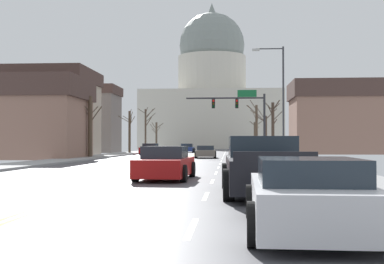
{
  "coord_description": "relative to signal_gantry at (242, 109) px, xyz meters",
  "views": [
    {
      "loc": [
        4.14,
        -37.96,
        1.45
      ],
      "look_at": [
        -0.9,
        31.09,
        2.82
      ],
      "focal_mm": 48.21,
      "sensor_mm": 36.0,
      "label": 1
    }
  ],
  "objects": [
    {
      "name": "sedan_near_02",
      "position": [
        -0.1,
        -18.7,
        -4.19
      ],
      "size": [
        2.1,
        4.28,
        1.24
      ],
      "color": "#6B6056",
      "rests_on": "ground"
    },
    {
      "name": "ground",
      "position": [
        -5.35,
        -13.54,
        -4.75
      ],
      "size": [
        20.0,
        180.0,
        0.2
      ],
      "color": "#4B4B51"
    },
    {
      "name": "sedan_oncoming_01",
      "position": [
        -7.18,
        20.79,
        -4.18
      ],
      "size": [
        2.01,
        4.33,
        1.25
      ],
      "color": "navy",
      "rests_on": "ground"
    },
    {
      "name": "bare_tree_05",
      "position": [
        -13.93,
        13.29,
        -1.82
      ],
      "size": [
        2.39,
        2.37,
        5.58
      ],
      "color": "#4C3D2D",
      "rests_on": "ground"
    },
    {
      "name": "flank_building_02",
      "position": [
        -21.01,
        -7.36,
        -1.17
      ],
      "size": [
        14.24,
        8.25,
        7.09
      ],
      "color": "#8C6656",
      "rests_on": "ground"
    },
    {
      "name": "bare_tree_02",
      "position": [
        3.07,
        37.03,
        -2.03
      ],
      "size": [
        2.08,
        2.21,
        5.02
      ],
      "color": "brown",
      "rests_on": "ground"
    },
    {
      "name": "pedestrian_01",
      "position": [
        3.73,
        -5.59,
        -3.66
      ],
      "size": [
        0.35,
        0.34,
        1.75
      ],
      "color": "#33333D",
      "rests_on": "ground"
    },
    {
      "name": "bare_tree_03",
      "position": [
        -13.39,
        22.9,
        -1.23
      ],
      "size": [
        2.66,
        0.91,
        6.39
      ],
      "color": "brown",
      "rests_on": "ground"
    },
    {
      "name": "sedan_near_00",
      "position": [
        -3.43,
        -4.01,
        -4.24
      ],
      "size": [
        2.08,
        4.31,
        1.14
      ],
      "color": "#6B6056",
      "rests_on": "ground"
    },
    {
      "name": "bicycle_parked",
      "position": [
        2.73,
        -14.15,
        -4.28
      ],
      "size": [
        0.12,
        1.77,
        0.85
      ],
      "color": "black",
      "rests_on": "ground"
    },
    {
      "name": "sedan_near_04",
      "position": [
        -3.71,
        -31.48,
        -4.17
      ],
      "size": [
        2.12,
        4.75,
        1.3
      ],
      "color": "#B71414",
      "rests_on": "ground"
    },
    {
      "name": "bare_tree_00",
      "position": [
        3.47,
        4.58,
        -1.59
      ],
      "size": [
        2.11,
        2.26,
        5.85
      ],
      "color": "#423328",
      "rests_on": "ground"
    },
    {
      "name": "sedan_near_01",
      "position": [
        -0.33,
        -11.33,
        -4.23
      ],
      "size": [
        1.94,
        4.42,
        1.14
      ],
      "color": "#6B6056",
      "rests_on": "ground"
    },
    {
      "name": "flank_building_03",
      "position": [
        13.42,
        14.06,
        -0.2
      ],
      "size": [
        13.94,
        8.72,
        9.01
      ],
      "color": "#8C6656",
      "rests_on": "ground"
    },
    {
      "name": "capitol_building",
      "position": [
        -5.35,
        69.62,
        7.84
      ],
      "size": [
        31.9,
        20.82,
        34.4
      ],
      "color": "beige",
      "rests_on": "ground"
    },
    {
      "name": "flank_building_01",
      "position": [
        -22.53,
        19.87,
        -0.05
      ],
      "size": [
        11.36,
        7.04,
        9.35
      ],
      "color": "slate",
      "rests_on": "ground"
    },
    {
      "name": "bare_tree_04",
      "position": [
        2.48,
        20.38,
        -1.18
      ],
      "size": [
        1.65,
        2.43,
        7.23
      ],
      "color": "brown",
      "rests_on": "ground"
    },
    {
      "name": "pedestrian_00",
      "position": [
        3.01,
        -10.46,
        -3.7
      ],
      "size": [
        0.35,
        0.34,
        1.68
      ],
      "color": "black",
      "rests_on": "ground"
    },
    {
      "name": "street_lamp_right",
      "position": [
        2.55,
        -12.27,
        0.4
      ],
      "size": [
        2.41,
        0.24,
        8.55
      ],
      "color": "#333338",
      "rests_on": "ground"
    },
    {
      "name": "signal_gantry",
      "position": [
        0.0,
        0.0,
        0.0
      ],
      "size": [
        7.91,
        0.41,
        6.53
      ],
      "color": "#28282D",
      "rests_on": "ground"
    },
    {
      "name": "sedan_oncoming_00",
      "position": [
        -10.69,
        9.37,
        -4.16
      ],
      "size": [
        2.12,
        4.58,
        1.3
      ],
      "color": "#B71414",
      "rests_on": "ground"
    },
    {
      "name": "bare_tree_07",
      "position": [
        -14.32,
        40.21,
        -2.04
      ],
      "size": [
        2.55,
        2.12,
        4.89
      ],
      "color": "brown",
      "rests_on": "ground"
    },
    {
      "name": "sedan_near_06",
      "position": [
        0.03,
        -43.04,
        -4.19
      ],
      "size": [
        2.04,
        4.55,
        1.2
      ],
      "color": "silver",
      "rests_on": "ground"
    },
    {
      "name": "pickup_truck_near_05",
      "position": [
        -0.25,
        -36.9,
        -4.03
      ],
      "size": [
        2.42,
        5.81,
        1.63
      ],
      "color": "black",
      "rests_on": "ground"
    },
    {
      "name": "bare_tree_01",
      "position": [
        -13.86,
        -5.56,
        -1.81
      ],
      "size": [
        2.31,
        1.43,
        5.51
      ],
      "color": "#4C3D2D",
      "rests_on": "ground"
    },
    {
      "name": "flank_building_00",
      "position": [
        -22.26,
        4.81,
        0.05
      ],
      "size": [
        11.65,
        10.06,
        9.55
      ],
      "color": "#B2A38E",
      "rests_on": "ground"
    },
    {
      "name": "bare_tree_06",
      "position": [
        3.07,
        10.56,
        -2.21
      ],
      "size": [
        2.56,
        1.23,
        5.35
      ],
      "color": "#423328",
      "rests_on": "ground"
    },
    {
      "name": "sedan_near_03",
      "position": [
        -0.1,
        -25.41,
        -4.19
      ],
      "size": [
        2.2,
        4.27,
        1.23
      ],
      "color": "#6B6056",
      "rests_on": "ground"
    }
  ]
}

